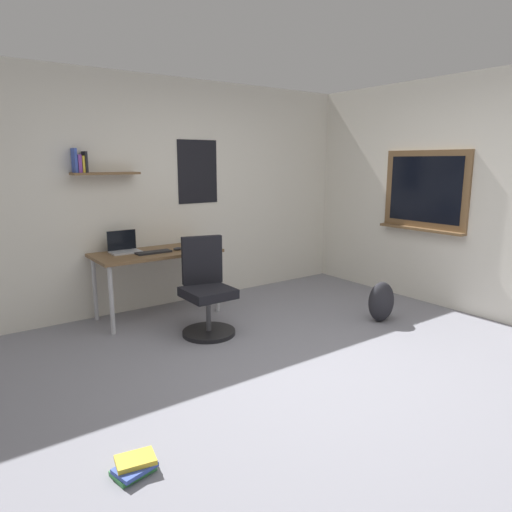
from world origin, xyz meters
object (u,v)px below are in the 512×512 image
object	(u,v)px
laptop	(124,247)
backpack	(381,302)
coffee_mug	(203,242)
computer_mouse	(178,249)
office_chair	(206,293)
book_stack_on_floor	(134,466)
desk	(157,258)
keyboard	(154,252)

from	to	relation	value
laptop	backpack	world-z (taller)	laptop
laptop	coffee_mug	distance (m)	0.88
computer_mouse	backpack	world-z (taller)	computer_mouse
office_chair	book_stack_on_floor	bearing A→B (deg)	-130.76
coffee_mug	book_stack_on_floor	world-z (taller)	coffee_mug
desk	computer_mouse	distance (m)	0.25
computer_mouse	book_stack_on_floor	xyz separation A→B (m)	(-1.43, -2.29, -0.70)
desk	computer_mouse	size ratio (longest dim) A/B	12.71
book_stack_on_floor	computer_mouse	bearing A→B (deg)	58.00
keyboard	coffee_mug	bearing A→B (deg)	4.56
office_chair	coffee_mug	bearing A→B (deg)	61.96
book_stack_on_floor	desk	bearing A→B (deg)	62.82
desk	book_stack_on_floor	xyz separation A→B (m)	(-1.22, -2.37, -0.61)
office_chair	coffee_mug	distance (m)	0.90
keyboard	coffee_mug	distance (m)	0.63
coffee_mug	book_stack_on_floor	xyz separation A→B (m)	(-1.78, -2.34, -0.73)
computer_mouse	desk	bearing A→B (deg)	159.44
desk	keyboard	bearing A→B (deg)	-129.49
office_chair	coffee_mug	xyz separation A→B (m)	(0.39, 0.73, 0.36)
office_chair	laptop	xyz separation A→B (m)	(-0.47, 0.91, 0.37)
computer_mouse	coffee_mug	world-z (taller)	coffee_mug
computer_mouse	book_stack_on_floor	distance (m)	2.79
coffee_mug	office_chair	bearing A→B (deg)	-118.04
desk	keyboard	xyz separation A→B (m)	(-0.07, -0.08, 0.09)
laptop	book_stack_on_floor	xyz separation A→B (m)	(-0.92, -2.52, -0.74)
laptop	backpack	bearing A→B (deg)	-38.57
office_chair	computer_mouse	xyz separation A→B (m)	(0.04, 0.68, 0.33)
laptop	computer_mouse	size ratio (longest dim) A/B	2.98
desk	backpack	world-z (taller)	desk
backpack	laptop	bearing A→B (deg)	141.43
keyboard	computer_mouse	size ratio (longest dim) A/B	3.56
office_chair	book_stack_on_floor	size ratio (longest dim) A/B	3.74
keyboard	laptop	bearing A→B (deg)	134.90
desk	backpack	bearing A→B (deg)	-40.16
keyboard	computer_mouse	world-z (taller)	computer_mouse
computer_mouse	coffee_mug	bearing A→B (deg)	8.20
office_chair	keyboard	world-z (taller)	office_chair
coffee_mug	keyboard	bearing A→B (deg)	-175.44
computer_mouse	book_stack_on_floor	world-z (taller)	computer_mouse
desk	coffee_mug	distance (m)	0.57
coffee_mug	backpack	size ratio (longest dim) A/B	0.22
office_chair	backpack	size ratio (longest dim) A/B	2.22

